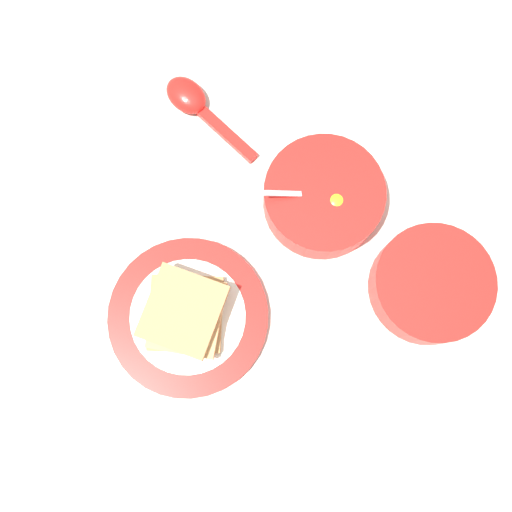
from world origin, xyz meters
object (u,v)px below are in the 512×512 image
object	(u,v)px
soup_spoon	(194,103)
congee_bowl	(431,285)
toast_sandwich	(185,313)
toast_plate	(188,317)
egg_bowl	(323,197)

from	to	relation	value
soup_spoon	congee_bowl	bearing A→B (deg)	-122.41
toast_sandwich	soup_spoon	distance (m)	0.31
toast_sandwich	congee_bowl	distance (m)	0.33
toast_sandwich	congee_bowl	world-z (taller)	toast_sandwich
toast_plate	soup_spoon	xyz separation A→B (m)	(0.30, 0.04, 0.01)
toast_plate	toast_sandwich	distance (m)	0.03
toast_plate	congee_bowl	size ratio (longest dim) A/B	1.38
congee_bowl	soup_spoon	bearing A→B (deg)	57.59
egg_bowl	toast_sandwich	world-z (taller)	egg_bowl
egg_bowl	congee_bowl	size ratio (longest dim) A/B	1.04
toast_sandwich	egg_bowl	bearing A→B (deg)	-41.67
soup_spoon	congee_bowl	world-z (taller)	congee_bowl
toast_sandwich	congee_bowl	bearing A→B (deg)	-75.83
egg_bowl	congee_bowl	world-z (taller)	egg_bowl
soup_spoon	toast_sandwich	bearing A→B (deg)	-173.19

